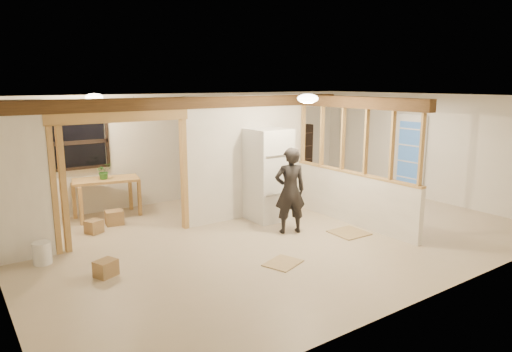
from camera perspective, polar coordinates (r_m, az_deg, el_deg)
floor at (r=8.60m, az=2.38°, el=-7.07°), size 9.00×6.50×0.01m
ceiling at (r=8.15m, az=2.53°, el=9.85°), size 9.00×6.50×0.01m
wall_back at (r=11.01m, az=-7.89°, el=3.69°), size 9.00×0.01×2.50m
wall_front at (r=6.10m, az=21.37°, el=-3.45°), size 9.00×0.01×2.50m
wall_right at (r=11.56m, az=20.51°, el=3.43°), size 0.01×6.50×2.50m
partition_left_stub at (r=7.87m, az=-27.66°, el=-0.73°), size 0.90×0.12×2.50m
partition_center at (r=9.36m, az=-1.04°, el=2.40°), size 2.80×0.12×2.50m
doorway_frame at (r=8.25m, az=-16.18°, el=-0.39°), size 2.46×0.14×2.20m
header_beam_back at (r=8.64m, az=-7.77°, el=9.06°), size 7.00×0.18×0.22m
header_beam_right at (r=8.94m, az=12.39°, el=8.98°), size 0.18×3.30×0.22m
pony_wall at (r=9.22m, az=11.88°, el=-2.77°), size 0.12×3.20×1.00m
stud_partition at (r=9.00m, az=12.19°, el=4.40°), size 0.14×3.20×1.32m
window_back at (r=9.99m, az=-21.12°, el=3.95°), size 1.12×0.10×1.10m
french_door at (r=11.76m, az=18.60°, el=2.45°), size 0.12×0.86×2.00m
ceiling_dome_main at (r=7.96m, az=6.49°, el=9.60°), size 0.36×0.36×0.16m
ceiling_dome_util at (r=9.11m, az=-19.57°, el=9.26°), size 0.32×0.32×0.14m
hanging_bulb at (r=8.61m, az=-14.94°, el=7.44°), size 0.07×0.07×0.07m
refrigerator at (r=9.19m, az=1.53°, el=0.18°), size 0.76×0.74×1.85m
woman at (r=8.40m, az=4.27°, el=-1.82°), size 0.68×0.57×1.60m
work_table at (r=9.93m, az=-18.12°, el=-2.61°), size 1.40×0.90×0.81m
potted_plant at (r=9.78m, az=-18.50°, el=0.59°), size 0.35×0.32×0.33m
shop_vac at (r=9.35m, az=-29.15°, el=-4.89°), size 0.66×0.66×0.66m
bookshelf at (r=12.64m, az=5.33°, el=2.74°), size 0.81×0.27×1.62m
bucket at (r=7.84m, az=-25.18°, el=-8.71°), size 0.33×0.33×0.35m
box_util_a at (r=9.43m, az=-17.29°, el=-4.99°), size 0.36×0.32×0.28m
box_util_b at (r=9.04m, az=-19.61°, el=-5.98°), size 0.34×0.34×0.24m
box_front at (r=7.06m, az=-18.26°, el=-10.89°), size 0.37×0.34×0.24m
floor_panel_near at (r=8.71m, az=11.55°, el=-6.96°), size 0.63×0.63×0.02m
floor_panel_far at (r=7.19m, az=3.39°, el=-10.81°), size 0.67×0.61×0.02m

